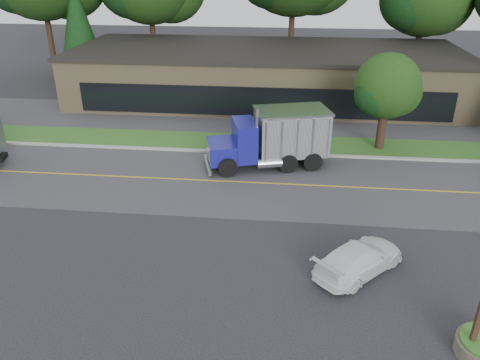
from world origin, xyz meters
name	(u,v)px	position (x,y,z in m)	size (l,w,h in m)	color
ground	(176,283)	(0.00, 0.00, 0.00)	(140.00, 140.00, 0.00)	#39393F
road	(213,181)	(0.00, 9.00, 0.00)	(60.00, 8.00, 0.02)	#535358
center_line	(213,181)	(0.00, 9.00, 0.00)	(60.00, 0.12, 0.01)	gold
curb	(223,152)	(0.00, 13.20, 0.00)	(60.00, 0.30, 0.12)	#9E9E99
grass_verge	(227,142)	(0.00, 15.00, 0.00)	(60.00, 3.40, 0.03)	#326623
far_parking	(235,119)	(0.00, 20.00, 0.00)	(60.00, 7.00, 0.02)	#535358
strip_mall	(266,75)	(2.00, 26.00, 2.00)	(32.00, 12.00, 4.00)	#8E7A57
evergreen_left	(78,25)	(-16.00, 30.00, 5.39)	(4.32, 4.32, 9.81)	#382619
tree_verge	(388,89)	(10.06, 15.05, 3.89)	(4.28, 4.03, 6.11)	#382619
dump_truck_blue	(275,137)	(3.31, 11.55, 1.80)	(7.37, 4.31, 3.36)	black
rally_car	(359,258)	(7.03, 1.49, 0.61)	(1.72, 4.23, 1.23)	white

